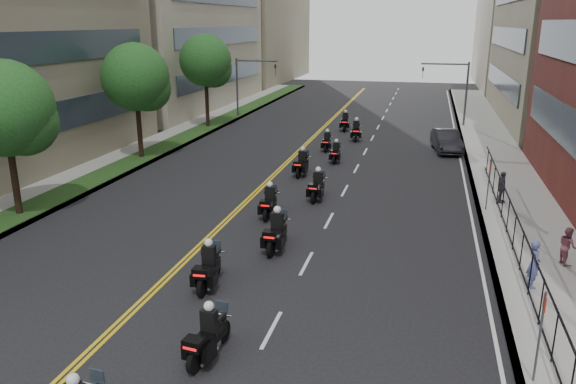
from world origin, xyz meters
name	(u,v)px	position (x,y,z in m)	size (l,w,h in m)	color
sidewalk_right	(504,176)	(12.00, 25.00, 0.07)	(4.00, 90.00, 0.15)	gray
sidewalk_left	(138,154)	(-12.00, 25.00, 0.07)	(4.00, 90.00, 0.15)	gray
grass_strip	(149,154)	(-11.20, 25.00, 0.17)	(2.00, 90.00, 0.04)	#203C16
iron_fence	(518,241)	(11.00, 12.00, 0.90)	(0.05, 28.00, 1.50)	black
street_trees	(91,92)	(-11.05, 18.61, 5.13)	(4.40, 38.40, 7.98)	black
traffic_signal_right	(456,84)	(9.54, 42.00, 3.70)	(4.09, 0.20, 5.60)	#3F3F44
traffic_signal_left	(247,79)	(-9.54, 42.00, 3.70)	(4.09, 0.20, 5.60)	#3F3F44
motorcycle_1	(208,337)	(1.91, 3.15, 0.66)	(0.68, 2.26, 1.67)	black
motorcycle_2	(208,269)	(0.30, 7.25, 0.69)	(0.61, 2.37, 1.75)	black
motorcycle_3	(276,233)	(1.72, 11.03, 0.72)	(0.57, 2.47, 1.82)	black
motorcycle_4	(269,203)	(0.34, 14.89, 0.67)	(0.57, 2.30, 1.70)	black
motorcycle_5	(317,187)	(2.03, 18.08, 0.68)	(0.57, 2.34, 1.73)	black
motorcycle_6	(302,164)	(0.20, 22.60, 0.69)	(0.58, 2.36, 1.74)	black
motorcycle_7	(336,153)	(1.65, 26.37, 0.61)	(0.48, 2.08, 1.54)	black
motorcycle_8	(327,142)	(0.46, 29.69, 0.61)	(0.52, 2.10, 1.55)	black
motorcycle_9	(356,131)	(2.03, 33.83, 0.71)	(0.68, 2.43, 1.79)	black
motorcycle_10	(345,122)	(0.58, 37.76, 0.69)	(0.60, 2.38, 1.75)	black
parked_sedan	(447,141)	(8.80, 31.49, 0.77)	(1.63, 4.66, 1.54)	black
pedestrian_a	(534,264)	(11.20, 9.67, 1.00)	(0.62, 0.41, 1.70)	#545A9A
pedestrian_b	(567,246)	(12.74, 12.02, 0.88)	(0.71, 0.55, 1.45)	#9A5464
pedestrian_c	(502,187)	(11.20, 19.33, 0.96)	(0.94, 0.39, 1.61)	#3C3A41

